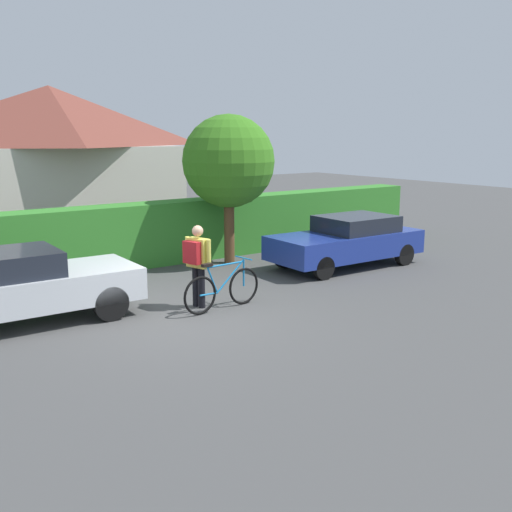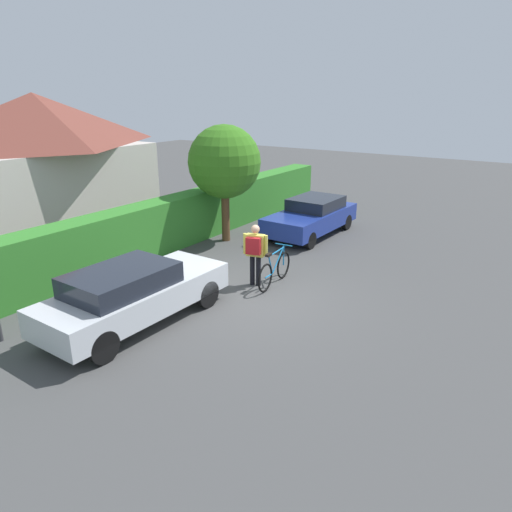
{
  "view_description": "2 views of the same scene",
  "coord_description": "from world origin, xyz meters",
  "px_view_note": "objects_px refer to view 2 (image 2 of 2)",
  "views": [
    {
      "loc": [
        -5.18,
        -9.57,
        3.46
      ],
      "look_at": [
        1.95,
        0.29,
        0.93
      ],
      "focal_mm": 41.91,
      "sensor_mm": 36.0,
      "label": 1
    },
    {
      "loc": [
        -9.02,
        -6.02,
        4.88
      ],
      "look_at": [
        0.79,
        0.55,
        0.77
      ],
      "focal_mm": 33.04,
      "sensor_mm": 36.0,
      "label": 2
    }
  ],
  "objects_px": {
    "bicycle": "(275,270)",
    "parked_car_near": "(133,293)",
    "parked_car_far": "(312,216)",
    "person_rider": "(255,249)",
    "tree_kerbside": "(224,162)"
  },
  "relations": [
    {
      "from": "parked_car_far",
      "to": "tree_kerbside",
      "type": "bearing_deg",
      "value": 137.09
    },
    {
      "from": "parked_car_near",
      "to": "person_rider",
      "type": "distance_m",
      "value": 3.47
    },
    {
      "from": "parked_car_near",
      "to": "person_rider",
      "type": "relative_size",
      "value": 2.68
    },
    {
      "from": "person_rider",
      "to": "tree_kerbside",
      "type": "bearing_deg",
      "value": 47.88
    },
    {
      "from": "parked_car_near",
      "to": "parked_car_far",
      "type": "relative_size",
      "value": 1.07
    },
    {
      "from": "parked_car_far",
      "to": "parked_car_near",
      "type": "bearing_deg",
      "value": 179.98
    },
    {
      "from": "parked_car_far",
      "to": "person_rider",
      "type": "distance_m",
      "value": 5.2
    },
    {
      "from": "parked_car_near",
      "to": "bicycle",
      "type": "relative_size",
      "value": 2.41
    },
    {
      "from": "parked_car_far",
      "to": "person_rider",
      "type": "bearing_deg",
      "value": -169.18
    },
    {
      "from": "tree_kerbside",
      "to": "bicycle",
      "type": "bearing_deg",
      "value": -125.16
    },
    {
      "from": "parked_car_far",
      "to": "person_rider",
      "type": "height_order",
      "value": "person_rider"
    },
    {
      "from": "parked_car_far",
      "to": "tree_kerbside",
      "type": "height_order",
      "value": "tree_kerbside"
    },
    {
      "from": "parked_car_far",
      "to": "tree_kerbside",
      "type": "relative_size",
      "value": 1.06
    },
    {
      "from": "bicycle",
      "to": "parked_car_near",
      "type": "bearing_deg",
      "value": 159.25
    },
    {
      "from": "parked_car_far",
      "to": "bicycle",
      "type": "relative_size",
      "value": 2.25
    }
  ]
}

